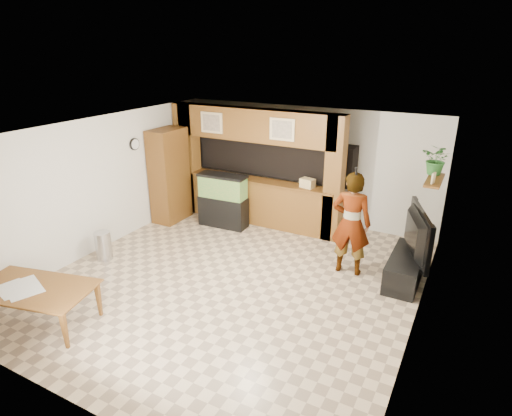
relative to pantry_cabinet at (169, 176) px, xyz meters
The scene contains 21 objects.
floor 3.37m from the pantry_cabinet, 32.51° to the right, with size 6.50×6.50×0.00m, color tan.
ceiling 3.55m from the pantry_cabinet, 32.51° to the right, with size 6.50×6.50×0.00m, color white.
wall_back 3.11m from the pantry_cabinet, 29.52° to the left, with size 6.00×6.00×0.00m, color beige.
wall_left 1.76m from the pantry_cabinet, 99.89° to the right, with size 6.50×6.50×0.00m, color beige.
wall_right 5.96m from the pantry_cabinet, 16.80° to the right, with size 6.50×6.50×0.00m, color beige.
partition 1.99m from the pantry_cabinet, 27.60° to the left, with size 4.20×0.99×2.60m.
wall_clock 1.14m from the pantry_cabinet, 110.23° to the right, with size 0.05×0.25×0.25m.
wall_shelf 5.59m from the pantry_cabinet, ahead, with size 0.25×0.90×0.04m, color brown.
pantry_cabinet is the anchor object (origin of this frame).
trash_can 2.36m from the pantry_cabinet, 86.73° to the right, with size 0.30×0.30×0.56m, color #B2B2B7.
aquarium 1.38m from the pantry_cabinet, 10.14° to the left, with size 1.09×0.41×1.20m.
tv_stand 5.42m from the pantry_cabinet, ahead, with size 0.52×1.42×0.47m, color black.
television 5.36m from the pantry_cabinet, ahead, with size 1.45×0.19×0.84m, color black.
photo_frame 5.60m from the pantry_cabinet, ahead, with size 0.03×0.14×0.18m, color #C7B285.
potted_plant 5.62m from the pantry_cabinet, ahead, with size 0.49×0.42×0.54m, color #286528.
person 4.41m from the pantry_cabinet, ahead, with size 0.69×0.45×1.88m, color olive.
microphone 4.56m from the pantry_cabinet, ahead, with size 0.04×0.04×0.17m, color black.
dining_table 4.32m from the pantry_cabinet, 78.85° to the right, with size 1.69×0.94×0.60m, color brown.
newspaper_a 4.30m from the pantry_cabinet, 80.54° to the right, with size 0.61×0.44×0.01m, color silver.
newspaper_b 4.37m from the pantry_cabinet, 82.18° to the right, with size 0.50×0.36×0.01m, color silver.
counter_box 3.16m from the pantry_cabinet, 13.35° to the left, with size 0.29×0.19×0.19m, color tan.
Camera 1 is at (3.43, -5.60, 3.86)m, focal length 30.00 mm.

